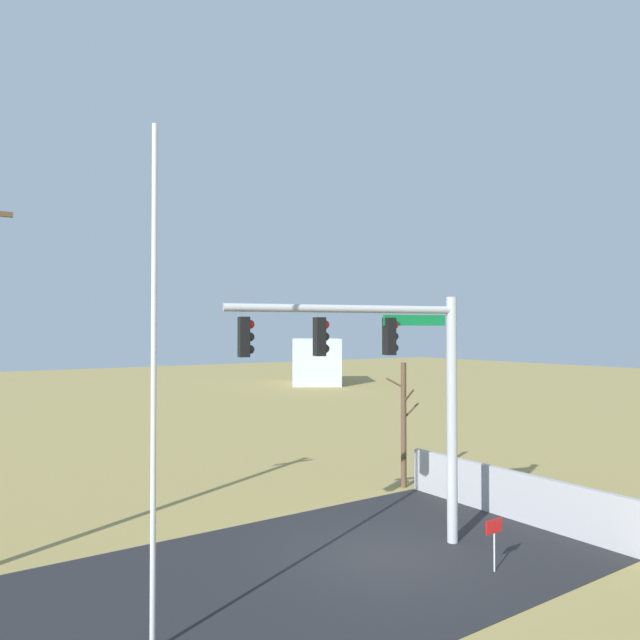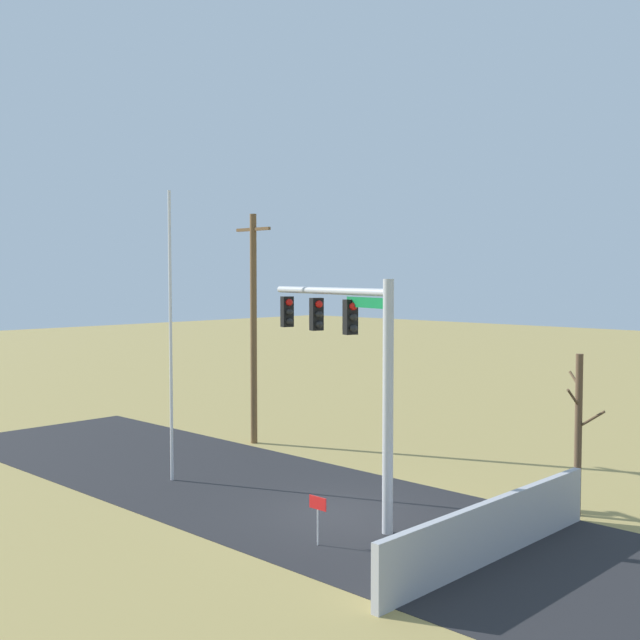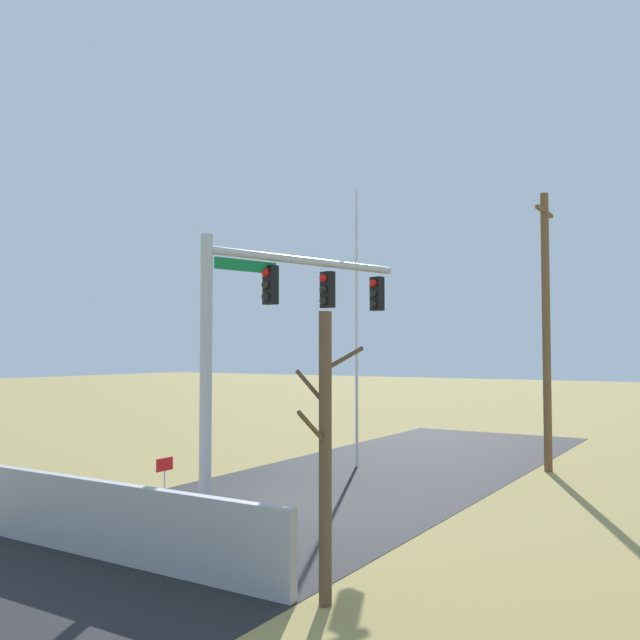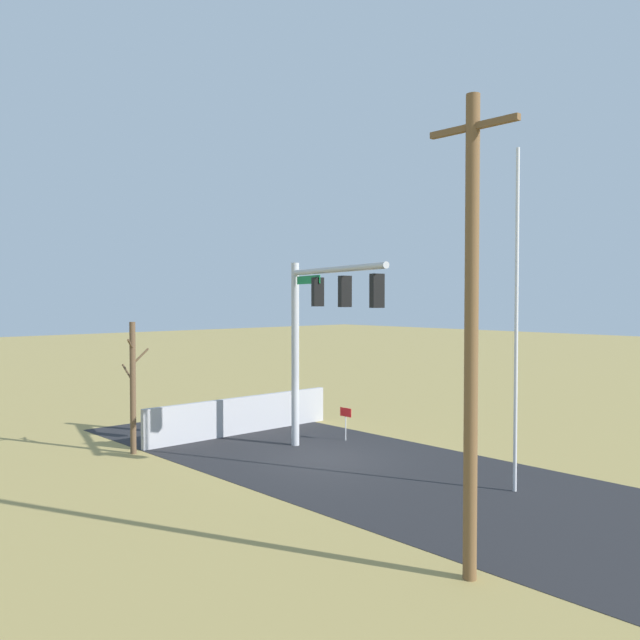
# 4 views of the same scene
# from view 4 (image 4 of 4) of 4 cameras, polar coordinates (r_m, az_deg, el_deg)

# --- Properties ---
(ground_plane) EXTENTS (160.00, 160.00, 0.00)m
(ground_plane) POSITION_cam_4_polar(r_m,az_deg,el_deg) (22.42, 0.56, -11.76)
(ground_plane) COLOR #9E894C
(road_surface) EXTENTS (28.00, 8.00, 0.01)m
(road_surface) POSITION_cam_4_polar(r_m,az_deg,el_deg) (19.78, 8.74, -13.63)
(road_surface) COLOR #232326
(road_surface) RESTS_ON ground_plane
(sidewalk_corner) EXTENTS (6.00, 6.00, 0.01)m
(sidewalk_corner) POSITION_cam_4_polar(r_m,az_deg,el_deg) (25.04, -3.64, -10.31)
(sidewalk_corner) COLOR #B7B5AD
(sidewalk_corner) RESTS_ON ground_plane
(retaining_fence) EXTENTS (0.20, 8.48, 1.44)m
(retaining_fence) POSITION_cam_4_polar(r_m,az_deg,el_deg) (26.33, -6.72, -8.13)
(retaining_fence) COLOR #A8A8AD
(retaining_fence) RESTS_ON ground_plane
(signal_mast) EXTENTS (6.04, 1.97, 6.55)m
(signal_mast) POSITION_cam_4_polar(r_m,az_deg,el_deg) (22.06, -0.21, 0.18)
(signal_mast) COLOR #B2B5BA
(signal_mast) RESTS_ON ground_plane
(flagpole) EXTENTS (0.10, 0.10, 9.34)m
(flagpole) POSITION_cam_4_polar(r_m,az_deg,el_deg) (18.78, 16.48, -0.08)
(flagpole) COLOR silver
(flagpole) RESTS_ON ground_plane
(utility_pole) EXTENTS (1.90, 0.26, 9.04)m
(utility_pole) POSITION_cam_4_polar(r_m,az_deg,el_deg) (12.67, 12.85, -0.87)
(utility_pole) COLOR brown
(utility_pole) RESTS_ON ground_plane
(bare_tree) EXTENTS (1.27, 1.02, 4.49)m
(bare_tree) POSITION_cam_4_polar(r_m,az_deg,el_deg) (23.51, -15.75, -5.49)
(bare_tree) COLOR brown
(bare_tree) RESTS_ON ground_plane
(open_sign) EXTENTS (0.56, 0.04, 1.22)m
(open_sign) POSITION_cam_4_polar(r_m,az_deg,el_deg) (24.90, 2.22, -8.25)
(open_sign) COLOR silver
(open_sign) RESTS_ON ground_plane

